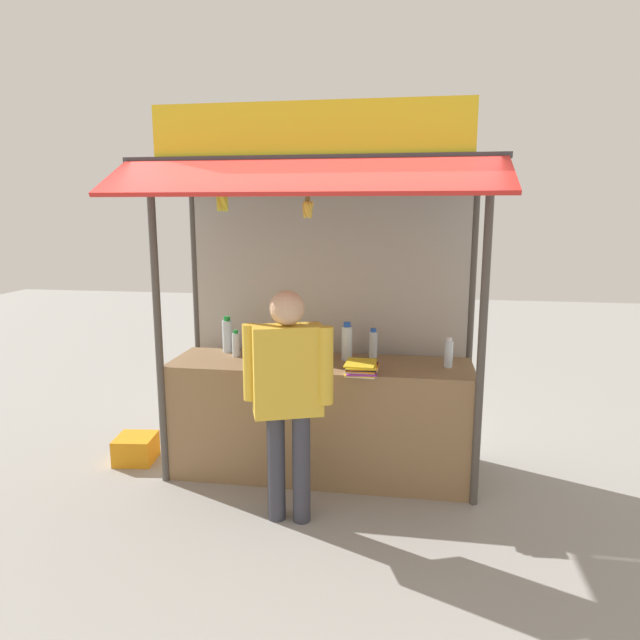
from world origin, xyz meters
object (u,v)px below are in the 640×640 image
at_px(water_bottle_rear_center, 373,344).
at_px(water_bottle_back_left, 236,344).
at_px(water_bottle_mid_right, 347,342).
at_px(banana_bunch_inner_right, 308,209).
at_px(water_bottle_center, 227,335).
at_px(magazine_stack_far_right, 282,356).
at_px(vendor_person, 288,386).
at_px(banana_bunch_rightmost, 222,201).
at_px(plastic_crate, 136,449).
at_px(water_bottle_front_right, 449,353).
at_px(magazine_stack_far_left, 362,368).
at_px(water_bottle_left, 307,345).

relative_size(water_bottle_rear_center, water_bottle_back_left, 1.09).
height_order(water_bottle_mid_right, banana_bunch_inner_right, banana_bunch_inner_right).
relative_size(water_bottle_center, banana_bunch_inner_right, 1.08).
bearing_deg(magazine_stack_far_right, vendor_person, -74.58).
bearing_deg(banana_bunch_rightmost, plastic_crate, 158.15).
xyz_separation_m(water_bottle_rear_center, banana_bunch_rightmost, (-1.05, -0.67, 1.16)).
relative_size(water_bottle_rear_center, magazine_stack_far_right, 0.80).
height_order(water_bottle_front_right, vendor_person, vendor_person).
xyz_separation_m(magazine_stack_far_left, magazine_stack_far_right, (-0.68, 0.27, -0.01)).
relative_size(magazine_stack_far_left, banana_bunch_inner_right, 1.07).
bearing_deg(banana_bunch_rightmost, water_bottle_back_left, 100.33).
relative_size(banana_bunch_rightmost, vendor_person, 0.15).
bearing_deg(banana_bunch_inner_right, water_bottle_mid_right, 68.39).
height_order(water_bottle_mid_right, banana_bunch_rightmost, banana_bunch_rightmost).
bearing_deg(vendor_person, water_bottle_left, -108.33).
xyz_separation_m(water_bottle_mid_right, water_bottle_back_left, (-0.93, -0.04, -0.04)).
relative_size(water_bottle_mid_right, magazine_stack_far_left, 1.02).
relative_size(water_bottle_left, vendor_person, 0.14).
bearing_deg(plastic_crate, banana_bunch_rightmost, -21.85).
xyz_separation_m(water_bottle_left, plastic_crate, (-1.50, -0.15, -0.95)).
height_order(water_bottle_rear_center, water_bottle_mid_right, water_bottle_mid_right).
height_order(water_bottle_center, vendor_person, vendor_person).
xyz_separation_m(water_bottle_rear_center, vendor_person, (-0.51, -1.00, -0.08)).
bearing_deg(plastic_crate, water_bottle_rear_center, 7.60).
bearing_deg(water_bottle_center, water_bottle_front_right, -6.41).
bearing_deg(banana_bunch_inner_right, plastic_crate, 166.09).
relative_size(water_bottle_rear_center, vendor_person, 0.15).
distance_m(water_bottle_center, vendor_person, 1.25).
height_order(banana_bunch_rightmost, plastic_crate, banana_bunch_rightmost).
height_order(water_bottle_back_left, magazine_stack_far_right, water_bottle_back_left).
distance_m(water_bottle_back_left, plastic_crate, 1.31).
relative_size(water_bottle_left, magazine_stack_far_right, 0.75).
bearing_deg(water_bottle_left, magazine_stack_far_left, -37.27).
xyz_separation_m(water_bottle_center, banana_bunch_inner_right, (0.83, -0.67, 1.08)).
height_order(vendor_person, plastic_crate, vendor_person).
height_order(magazine_stack_far_left, magazine_stack_far_right, magazine_stack_far_left).
distance_m(banana_bunch_inner_right, plastic_crate, 2.65).
bearing_deg(water_bottle_mid_right, banana_bunch_inner_right, -111.61).
height_order(water_bottle_front_right, water_bottle_back_left, water_bottle_front_right).
height_order(water_bottle_front_right, plastic_crate, water_bottle_front_right).
bearing_deg(vendor_person, banana_bunch_inner_right, -123.72).
bearing_deg(banana_bunch_rightmost, water_bottle_rear_center, 32.62).
relative_size(water_bottle_front_right, banana_bunch_rightmost, 0.97).
bearing_deg(banana_bunch_inner_right, water_bottle_front_right, 23.77).
distance_m(water_bottle_mid_right, vendor_person, 0.95).
relative_size(water_bottle_center, water_bottle_mid_right, 0.99).
xyz_separation_m(water_bottle_front_right, magazine_stack_far_left, (-0.66, -0.27, -0.07)).
bearing_deg(magazine_stack_far_right, water_bottle_rear_center, 16.60).
height_order(water_bottle_back_left, banana_bunch_rightmost, banana_bunch_rightmost).
height_order(water_bottle_rear_center, plastic_crate, water_bottle_rear_center).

